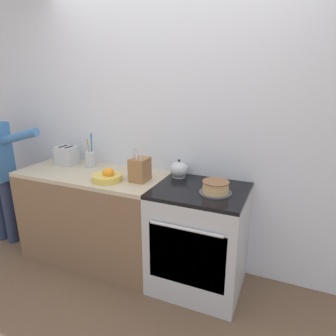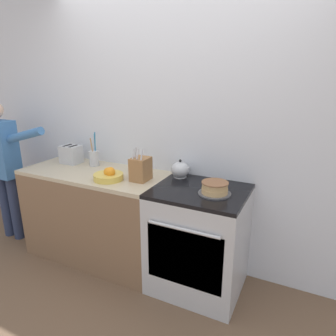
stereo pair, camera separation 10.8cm
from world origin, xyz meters
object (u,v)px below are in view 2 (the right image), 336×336
(stove_range, at_px, (198,239))
(layer_cake, at_px, (215,188))
(utensil_crock, at_px, (94,158))
(fruit_bowl, at_px, (109,176))
(knife_block, at_px, (141,169))
(person_baker, at_px, (3,161))
(toaster, at_px, (71,154))
(tea_kettle, at_px, (180,170))

(stove_range, xyz_separation_m, layer_cake, (0.13, -0.04, 0.49))
(layer_cake, height_order, utensil_crock, utensil_crock)
(layer_cake, distance_m, fruit_bowl, 0.93)
(layer_cake, bearing_deg, fruit_bowl, -174.46)
(fruit_bowl, bearing_deg, layer_cake, 5.54)
(utensil_crock, bearing_deg, fruit_bowl, -36.04)
(stove_range, height_order, fruit_bowl, fruit_bowl)
(knife_block, xyz_separation_m, person_baker, (-1.62, -0.12, -0.10))
(fruit_bowl, height_order, person_baker, person_baker)
(utensil_crock, distance_m, fruit_bowl, 0.48)
(person_baker, bearing_deg, toaster, 13.84)
(stove_range, relative_size, knife_block, 3.06)
(stove_range, xyz_separation_m, toaster, (-1.45, 0.12, 0.54))
(tea_kettle, xyz_separation_m, person_baker, (-1.90, -0.34, -0.07))
(toaster, bearing_deg, stove_range, -4.90)
(utensil_crock, height_order, person_baker, person_baker)
(layer_cake, bearing_deg, utensil_crock, 171.69)
(toaster, distance_m, person_baker, 0.76)
(layer_cake, xyz_separation_m, person_baker, (-2.29, -0.09, -0.05))
(stove_range, xyz_separation_m, fruit_bowl, (-0.79, -0.13, 0.48))
(knife_block, xyz_separation_m, utensil_crock, (-0.64, 0.16, -0.02))
(layer_cake, relative_size, knife_block, 0.86)
(knife_block, bearing_deg, layer_cake, -2.22)
(layer_cake, height_order, toaster, toaster)
(utensil_crock, relative_size, person_baker, 0.23)
(toaster, xyz_separation_m, person_baker, (-0.71, -0.26, -0.09))
(fruit_bowl, distance_m, person_baker, 1.37)
(stove_range, distance_m, tea_kettle, 0.62)
(tea_kettle, bearing_deg, toaster, -175.96)
(fruit_bowl, xyz_separation_m, person_baker, (-1.37, -0.01, -0.04))
(layer_cake, relative_size, fruit_bowl, 0.98)
(knife_block, xyz_separation_m, toaster, (-0.91, 0.14, -0.01))
(layer_cake, height_order, tea_kettle, tea_kettle)
(layer_cake, xyz_separation_m, knife_block, (-0.67, 0.03, 0.06))
(utensil_crock, height_order, toaster, utensil_crock)
(stove_range, distance_m, utensil_crock, 1.30)
(utensil_crock, relative_size, toaster, 1.65)
(tea_kettle, distance_m, fruit_bowl, 0.63)
(utensil_crock, bearing_deg, stove_range, -7.36)
(stove_range, bearing_deg, layer_cake, -16.51)
(toaster, relative_size, person_baker, 0.14)
(stove_range, xyz_separation_m, knife_block, (-0.54, -0.01, 0.55))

